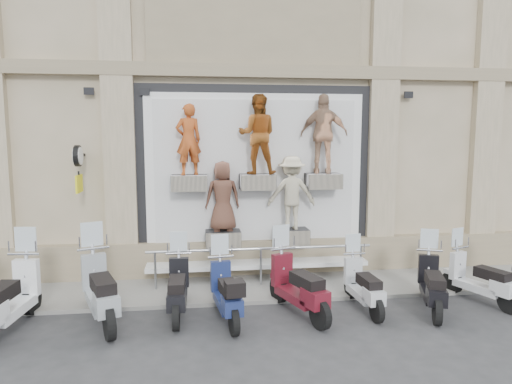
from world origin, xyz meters
The scene contains 14 objects.
ground centered at (0.00, 0.00, 0.00)m, with size 90.00×90.00×0.00m, color #303033.
sidewalk centered at (0.00, 2.10, 0.04)m, with size 16.00×2.20×0.08m, color gray.
building centered at (0.00, 7.00, 6.00)m, with size 14.00×8.60×12.00m, color #C1AA8D, non-canonical shape.
shop_vitrine centered at (0.13, 2.74, 2.45)m, with size 5.60×0.83×4.30m.
guard_rail centered at (0.00, 2.00, 0.47)m, with size 5.06×0.10×0.93m, color #9EA0A5, non-canonical shape.
clock_sign_bracket centered at (-3.90, 2.47, 2.80)m, with size 0.10×0.80×1.02m.
scooter_b centered at (-4.62, 0.31, 0.86)m, with size 0.62×2.11×1.71m, color white, non-canonical shape.
scooter_c centered at (-3.14, 0.50, 0.87)m, with size 0.63×2.15×1.75m, color gray, non-canonical shape.
scooter_d centered at (-1.77, 0.67, 0.75)m, with size 0.54×1.83×1.49m, color black, non-canonical shape.
scooter_e centered at (-0.88, 0.33, 0.74)m, with size 0.53×1.83×1.49m, color navy, non-canonical shape.
scooter_f centered at (0.48, 0.40, 0.81)m, with size 0.58×2.00×1.62m, color #560E19, non-canonical shape.
scooter_g centered at (1.80, 0.49, 0.70)m, with size 0.50×1.71×1.39m, color #B4B7BB, non-canonical shape.
scooter_h centered at (3.10, 0.26, 0.75)m, with size 0.54×1.85×1.50m, color black, non-canonical shape.
scooter_i centered at (4.28, 0.54, 0.72)m, with size 0.52×1.78×1.45m, color silver, non-canonical shape.
Camera 1 is at (-1.37, -7.73, 3.41)m, focal length 32.00 mm.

